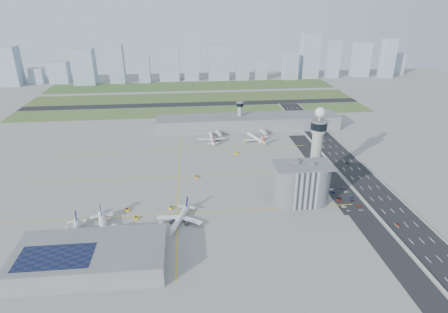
{
  "coord_description": "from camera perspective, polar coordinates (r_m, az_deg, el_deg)",
  "views": [
    {
      "loc": [
        -30.18,
        -261.3,
        143.56
      ],
      "look_at": [
        0.0,
        35.0,
        15.0
      ],
      "focal_mm": 30.0,
      "sensor_mm": 36.0,
      "label": 1
    }
  ],
  "objects": [
    {
      "name": "tug_4",
      "position": [
        368.46,
        1.83,
        0.58
      ],
      "size": [
        4.12,
        3.47,
        2.03
      ],
      "primitive_type": null,
      "rotation": [
        0.0,
        0.0,
        -1.93
      ],
      "color": "gold",
      "rests_on": "ground"
    },
    {
      "name": "secondary_tower",
      "position": [
        434.0,
        2.42,
        6.62
      ],
      "size": [
        8.6,
        8.6,
        31.9
      ],
      "color": "#ADAAA5",
      "rests_on": "ground"
    },
    {
      "name": "airplane_near_a",
      "position": [
        260.12,
        -22.01,
        -10.68
      ],
      "size": [
        37.42,
        42.36,
        10.75
      ],
      "primitive_type": null,
      "rotation": [
        0.0,
        0.0,
        -1.44
      ],
      "color": "white",
      "rests_on": "ground"
    },
    {
      "name": "tug_2",
      "position": [
        278.36,
        -8.05,
        -7.73
      ],
      "size": [
        3.74,
        3.99,
        1.91
      ],
      "primitive_type": null,
      "rotation": [
        0.0,
        0.0,
        -0.61
      ],
      "color": "yellow",
      "rests_on": "ground"
    },
    {
      "name": "runway",
      "position": [
        542.72,
        -4.58,
        7.94
      ],
      "size": [
        480.0,
        22.0,
        0.1
      ],
      "primitive_type": "cube",
      "color": "black",
      "rests_on": "ground"
    },
    {
      "name": "admin_building",
      "position": [
        283.67,
        11.73,
        -4.06
      ],
      "size": [
        42.0,
        24.0,
        33.5
      ],
      "color": "#B2B2B7",
      "rests_on": "ground"
    },
    {
      "name": "barrier_left",
      "position": [
        325.46,
        18.69,
        -4.05
      ],
      "size": [
        0.6,
        500.0,
        1.2
      ],
      "primitive_type": "cube",
      "color": "#9E9E99",
      "rests_on": "ground"
    },
    {
      "name": "skyline_bldg_13",
      "position": [
        739.33,
        12.92,
        14.78
      ],
      "size": [
        32.26,
        25.81,
        81.2
      ],
      "primitive_type": "cube",
      "color": "#9EADC1",
      "rests_on": "ground"
    },
    {
      "name": "car_hw_1",
      "position": [
        364.96,
        18.32,
        -0.97
      ],
      "size": [
        1.72,
        3.75,
        1.19
      ],
      "primitive_type": "imported",
      "rotation": [
        0.0,
        0.0,
        0.13
      ],
      "color": "black",
      "rests_on": "ground"
    },
    {
      "name": "barrier_right",
      "position": [
        337.72,
        23.04,
        -3.71
      ],
      "size": [
        0.6,
        500.0,
        1.2
      ],
      "primitive_type": "cube",
      "color": "#9E9E99",
      "rests_on": "ground"
    },
    {
      "name": "car_lot_1",
      "position": [
        291.38,
        17.83,
        -7.28
      ],
      "size": [
        3.76,
        1.41,
        1.23
      ],
      "primitive_type": "imported",
      "rotation": [
        0.0,
        0.0,
        1.54
      ],
      "color": "#A5A6A6",
      "rests_on": "ground"
    },
    {
      "name": "car_lot_11",
      "position": [
        319.2,
        17.8,
        -4.48
      ],
      "size": [
        4.38,
        2.18,
        1.22
      ],
      "primitive_type": "imported",
      "rotation": [
        0.0,
        0.0,
        1.69
      ],
      "color": "gray",
      "rests_on": "ground"
    },
    {
      "name": "taxiway_line_h_0",
      "position": [
        272.41,
        -7.08,
        -8.66
      ],
      "size": [
        260.0,
        0.6,
        0.01
      ],
      "primitive_type": "cube",
      "color": "yellow",
      "rests_on": "ground"
    },
    {
      "name": "taxiway_line_v",
      "position": [
        324.9,
        -6.96,
        -3.06
      ],
      "size": [
        0.6,
        260.0,
        0.01
      ],
      "primitive_type": "cube",
      "color": "yellow",
      "rests_on": "ground"
    },
    {
      "name": "terminal_pier",
      "position": [
        436.87,
        3.74,
        5.21
      ],
      "size": [
        210.0,
        32.0,
        15.8
      ],
      "color": "gray",
      "rests_on": "ground"
    },
    {
      "name": "skyline_bldg_6",
      "position": [
        693.69,
        -12.03,
        12.81
      ],
      "size": [
        20.04,
        16.03,
        45.2
      ],
      "primitive_type": "cube",
      "color": "#9EADC1",
      "rests_on": "ground"
    },
    {
      "name": "airplane_far_a",
      "position": [
        400.6,
        -1.88,
        3.09
      ],
      "size": [
        30.37,
        35.58,
        9.85
      ],
      "primitive_type": null,
      "rotation": [
        0.0,
        0.0,
        1.58
      ],
      "color": "white",
      "rests_on": "ground"
    },
    {
      "name": "skyline_bldg_7",
      "position": [
        707.88,
        -8.36,
        13.93
      ],
      "size": [
        35.76,
        28.61,
        61.22
      ],
      "primitive_type": "cube",
      "color": "#9EADC1",
      "rests_on": "ground"
    },
    {
      "name": "tug_0",
      "position": [
        282.05,
        -14.58,
        -7.84
      ],
      "size": [
        3.94,
        2.99,
        2.1
      ],
      "primitive_type": null,
      "rotation": [
        0.0,
        0.0,
        -1.72
      ],
      "color": "gold",
      "rests_on": "ground"
    },
    {
      "name": "skyline_bldg_10",
      "position": [
        704.79,
        2.79,
        12.72
      ],
      "size": [
        23.01,
        18.41,
        27.75
      ],
      "primitive_type": "cube",
      "color": "#9EADC1",
      "rests_on": "ground"
    },
    {
      "name": "jet_bridge_far_0",
      "position": [
        418.95,
        -1.07,
        3.72
      ],
      "size": [
        5.39,
        14.31,
        5.7
      ],
      "primitive_type": null,
      "rotation": [
        0.0,
        0.0,
        -1.4
      ],
      "color": "silver",
      "rests_on": "ground"
    },
    {
      "name": "car_lot_5",
      "position": [
        312.58,
        16.07,
        -4.87
      ],
      "size": [
        3.51,
        1.36,
        1.14
      ],
      "primitive_type": "imported",
      "rotation": [
        0.0,
        0.0,
        1.62
      ],
      "color": "white",
      "rests_on": "ground"
    },
    {
      "name": "skyline_bldg_4",
      "position": [
        707.73,
        -20.51,
        12.7
      ],
      "size": [
        35.81,
        28.65,
        60.36
      ],
      "primitive_type": "cube",
      "color": "#9EADC1",
      "rests_on": "ground"
    },
    {
      "name": "airplane_far_b",
      "position": [
        402.4,
        4.9,
        3.1
      ],
      "size": [
        39.99,
        43.03,
        9.75
      ],
      "primitive_type": null,
      "rotation": [
        0.0,
        0.0,
        1.93
      ],
      "color": "white",
      "rests_on": "ground"
    },
    {
      "name": "car_lot_2",
      "position": [
        299.25,
        17.16,
        -6.34
      ],
      "size": [
        4.49,
        2.54,
        1.18
      ],
      "primitive_type": "imported",
      "rotation": [
        0.0,
        0.0,
        1.71
      ],
      "color": "#A23424",
      "rests_on": "ground"
    },
    {
      "name": "skyline_bldg_3",
      "position": [
        738.16,
        -23.78,
        11.67
      ],
      "size": [
        32.3,
        25.84,
        36.93
      ],
      "primitive_type": "cube",
      "color": "#9EADC1",
      "rests_on": "ground"
    },
    {
      "name": "ground",
      "position": [
        299.67,
        0.68,
        -5.28
      ],
      "size": [
        1000.0,
        1000.0,
        0.0
      ],
      "primitive_type": "plane",
      "color": "#9B9890"
    },
    {
      "name": "car_lot_4",
      "position": [
        308.98,
        16.36,
        -5.24
      ],
      "size": [
        3.78,
        1.66,
        1.26
      ],
      "primitive_type": "imported",
      "rotation": [
        0.0,
        0.0,
        1.62
      ],
      "color": "navy",
      "rests_on": "ground"
    },
    {
      "name": "car_lot_9",
      "position": [
        306.12,
        18.9,
        -5.88
      ],
      "size": [
        3.58,
        1.53,
        1.15
      ],
      "primitive_type": "imported",
      "rotation": [
        0.0,
        0.0,
        1.66
      ],
      "color": "#131C4D",
      "rests_on": "ground"
    },
    {
      "name": "grass_strip_2",
      "position": [
        657.24,
        -4.87,
        10.65
      ],
      "size": [
        480.0,
        70.0,
        0.08
      ],
      "primitive_type": "cube",
      "color": "#496A32",
      "rests_on": "ground"
    },
    {
      "name": "jet_bridge_near_2",
      "position": [
        245.85,
        -10.3,
        -12.0
      ],
      "size": [
        5.39,
        14.31,
        5.7
      ],
      "primitive_type": null,
      "rotation": [
        0.0,
        0.0,
        1.4
      ],
      "color": "silver",
      "rests_on": "ground"
    },
    {
      "name": "skyline_bldg_15",
      "position": [
        780.38,
        20.11,
        13.74
      ],
      "size": [
        30.25,
        24.2,
        63.4
      ],
      "primitive_type": "cube",
      "color": "#9EADC1",
      "rests_on": "ground"
    },
    {
      "name": "near_terminal",
      "position": [
        233.02,
        -19.6,
        -14.3
      ],
      "size": [
        84.0,
        42.0,
        13.0
      ],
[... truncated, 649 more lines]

